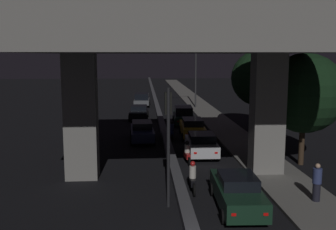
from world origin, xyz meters
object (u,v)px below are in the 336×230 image
street_lamp (193,66)px  car_taxi_yellow_third (192,127)px  motorcycle_red_filtering_mid (187,153)px  traffic_light_left_of_median (168,126)px  car_grey_third_oncoming (142,99)px  car_dark_green_lead (237,191)px  car_dark_green_fourth (183,115)px  pedestrian_on_sidewalk (317,183)px  car_dark_blue_lead_oncoming (142,131)px  motorcycle_blue_filtering_far (172,132)px  car_black_second_oncoming (139,112)px  motorcycle_black_filtering_near (193,179)px  car_white_second (201,144)px

street_lamp → car_taxi_yellow_third: 17.76m
motorcycle_red_filtering_mid → traffic_light_left_of_median: bearing=163.3°
car_grey_third_oncoming → street_lamp: bearing=71.3°
car_dark_green_lead → car_dark_green_fourth: size_ratio=0.98×
car_dark_green_fourth → street_lamp: bearing=-9.1°
car_taxi_yellow_third → pedestrian_on_sidewalk: 15.07m
car_dark_green_lead → car_dark_blue_lead_oncoming: bearing=18.7°
car_dark_green_fourth → car_dark_blue_lead_oncoming: bearing=153.8°
traffic_light_left_of_median → car_grey_third_oncoming: bearing=92.0°
street_lamp → motorcycle_blue_filtering_far: (-3.82, -17.74, -4.55)m
car_grey_third_oncoming → motorcycle_blue_filtering_far: car_grey_third_oncoming is taller
car_dark_green_lead → car_black_second_oncoming: 24.57m
car_taxi_yellow_third → motorcycle_blue_filtering_far: size_ratio=2.51×
car_taxi_yellow_third → car_dark_green_lead: bearing=-178.1°
motorcycle_blue_filtering_far → car_dark_green_fourth: bearing=-8.7°
car_dark_blue_lead_oncoming → pedestrian_on_sidewalk: (7.68, -13.43, 0.22)m
pedestrian_on_sidewalk → car_dark_blue_lead_oncoming: bearing=119.8°
car_grey_third_oncoming → motorcycle_blue_filtering_far: size_ratio=2.13×
traffic_light_left_of_median → motorcycle_red_filtering_mid: size_ratio=2.69×
car_dark_green_lead → car_black_second_oncoming: bearing=12.4°
motorcycle_black_filtering_near → motorcycle_blue_filtering_far: motorcycle_black_filtering_near is taller
car_dark_blue_lead_oncoming → motorcycle_black_filtering_near: (2.43, -11.52, -0.13)m
street_lamp → motorcycle_blue_filtering_far: size_ratio=4.53×
car_grey_third_oncoming → car_dark_blue_lead_oncoming: bearing=2.8°
motorcycle_black_filtering_near → motorcycle_red_filtering_mid: 5.16m
car_dark_blue_lead_oncoming → traffic_light_left_of_median: bearing=2.9°
car_grey_third_oncoming → pedestrian_on_sidewalk: 34.98m
traffic_light_left_of_median → car_dark_green_lead: (2.92, -0.49, -2.76)m
traffic_light_left_of_median → motorcycle_black_filtering_near: (1.28, 1.69, -2.89)m
car_dark_green_fourth → motorcycle_red_filtering_mid: bearing=177.4°
car_grey_third_oncoming → car_white_second: bearing=11.4°
car_dark_green_lead → car_white_second: size_ratio=1.16×
car_dark_green_lead → pedestrian_on_sidewalk: pedestrian_on_sidewalk is taller
street_lamp → car_black_second_oncoming: size_ratio=2.01×
car_white_second → pedestrian_on_sidewalk: 9.50m
car_dark_green_fourth → motorcycle_black_filtering_near: size_ratio=2.53×
street_lamp → pedestrian_on_sidewalk: 31.99m
car_dark_green_fourth → traffic_light_left_of_median: bearing=174.6°
car_dark_green_lead → car_dark_green_fourth: bearing=2.5°
car_grey_third_oncoming → car_dark_green_lead: bearing=9.5°
traffic_light_left_of_median → car_dark_green_fourth: bearing=82.3°
street_lamp → traffic_light_left_of_median: bearing=-99.0°
motorcycle_black_filtering_near → motorcycle_blue_filtering_far: 12.04m
car_grey_third_oncoming → pedestrian_on_sidewalk: (7.73, -34.11, 0.08)m
car_dark_green_lead → car_grey_third_oncoming: bearing=8.9°
car_dark_green_lead → motorcycle_blue_filtering_far: 14.32m
car_dark_blue_lead_oncoming → motorcycle_red_filtering_mid: 6.94m
motorcycle_blue_filtering_far → car_grey_third_oncoming: bearing=11.3°
pedestrian_on_sidewalk → motorcycle_red_filtering_mid: bearing=124.9°
traffic_light_left_of_median → car_dark_green_lead: size_ratio=1.08×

